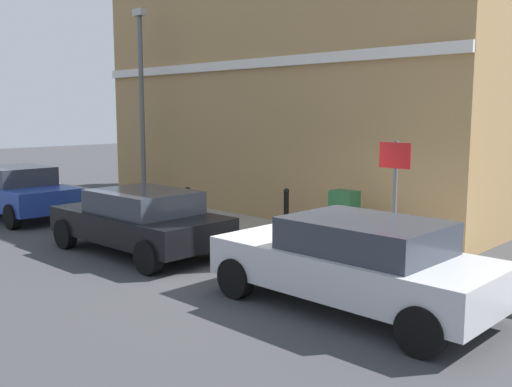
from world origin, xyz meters
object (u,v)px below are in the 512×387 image
at_px(car_silver, 355,261).
at_px(bollard_far_kerb, 188,207).
at_px(bollard_near_cabinet, 286,209).
at_px(car_black, 140,220).
at_px(lamppost, 142,99).
at_px(car_blue, 17,191).
at_px(utility_cabinet, 344,220).
at_px(street_sign, 395,187).

relative_size(car_silver, bollard_far_kerb, 4.17).
bearing_deg(bollard_near_cabinet, bollard_far_kerb, 127.51).
distance_m(car_silver, bollard_far_kerb, 5.95).
bearing_deg(car_black, lamppost, -36.86).
distance_m(car_black, car_blue, 5.99).
bearing_deg(bollard_near_cabinet, utility_cabinet, -93.39).
bearing_deg(car_black, street_sign, -159.74).
relative_size(car_blue, utility_cabinet, 3.75).
bearing_deg(street_sign, car_silver, -167.83).
bearing_deg(street_sign, utility_cabinet, 57.63).
bearing_deg(street_sign, bollard_near_cabinet, 70.20).
relative_size(car_black, bollard_far_kerb, 3.94).
height_order(car_blue, bollard_far_kerb, car_blue).
height_order(bollard_far_kerb, street_sign, street_sign).
distance_m(car_silver, bollard_near_cabinet, 4.90).
relative_size(utility_cabinet, lamppost, 0.20).
bearing_deg(car_black, car_blue, -1.26).
relative_size(bollard_far_kerb, lamppost, 0.18).
bearing_deg(bollard_far_kerb, lamppost, 68.90).
xyz_separation_m(utility_cabinet, street_sign, (-1.18, -1.85, 0.98)).
relative_size(bollard_far_kerb, street_sign, 0.45).
xyz_separation_m(bollard_near_cabinet, lamppost, (0.07, 5.69, 2.60)).
relative_size(car_blue, bollard_far_kerb, 4.15).
relative_size(utility_cabinet, street_sign, 0.50).
distance_m(utility_cabinet, bollard_near_cabinet, 1.69).
distance_m(utility_cabinet, lamppost, 7.83).
bearing_deg(car_silver, bollard_near_cabinet, -36.78).
height_order(car_black, lamppost, lamppost).
height_order(car_blue, street_sign, street_sign).
bearing_deg(car_black, bollard_far_kerb, -73.42).
bearing_deg(street_sign, lamppost, 81.71).
xyz_separation_m(car_black, car_blue, (0.06, 5.99, 0.03)).
relative_size(car_black, street_sign, 1.78).
distance_m(bollard_near_cabinet, lamppost, 6.26).
bearing_deg(car_blue, utility_cabinet, -160.92).
xyz_separation_m(utility_cabinet, bollard_far_kerb, (-1.31, 3.53, 0.02)).
xyz_separation_m(car_black, bollard_far_kerb, (1.72, 0.53, -0.01)).
relative_size(car_silver, car_blue, 1.00).
relative_size(utility_cabinet, bollard_near_cabinet, 1.11).
relative_size(car_silver, lamppost, 0.76).
distance_m(car_blue, street_sign, 11.02).
height_order(bollard_far_kerb, lamppost, lamppost).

